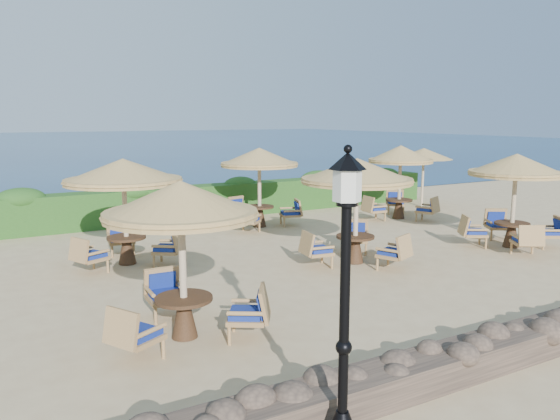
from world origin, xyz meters
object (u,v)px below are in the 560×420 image
(cafe_set_1, at_px, (357,188))
(cafe_set_5, at_px, (400,170))
(cafe_set_4, at_px, (259,172))
(cafe_set_0, at_px, (182,230))
(cafe_set_3, at_px, (124,188))
(cafe_set_2, at_px, (515,186))
(lamp_post, at_px, (344,316))
(extra_parasol, at_px, (424,154))

(cafe_set_1, relative_size, cafe_set_5, 1.03)
(cafe_set_1, xyz_separation_m, cafe_set_4, (-0.01, 5.28, -0.05))
(cafe_set_0, bearing_deg, cafe_set_5, 32.25)
(cafe_set_3, bearing_deg, cafe_set_1, -28.19)
(cafe_set_1, xyz_separation_m, cafe_set_2, (4.91, -0.79, -0.15))
(lamp_post, xyz_separation_m, cafe_set_5, (9.99, 10.44, 0.23))
(cafe_set_0, xyz_separation_m, cafe_set_5, (10.48, 6.61, -0.07))
(extra_parasol, distance_m, cafe_set_5, 3.06)
(lamp_post, height_order, cafe_set_2, lamp_post)
(lamp_post, height_order, cafe_set_0, lamp_post)
(cafe_set_4, bearing_deg, cafe_set_0, -124.77)
(cafe_set_2, bearing_deg, cafe_set_1, 170.83)
(extra_parasol, bearing_deg, cafe_set_1, -143.40)
(cafe_set_3, xyz_separation_m, cafe_set_4, (5.05, 2.56, -0.07))
(extra_parasol, bearing_deg, cafe_set_0, -148.03)
(cafe_set_4, relative_size, cafe_set_5, 0.99)
(cafe_set_3, bearing_deg, cafe_set_5, 8.12)
(cafe_set_2, bearing_deg, extra_parasol, 66.73)
(extra_parasol, height_order, cafe_set_2, cafe_set_2)
(cafe_set_1, bearing_deg, cafe_set_4, 90.16)
(cafe_set_1, bearing_deg, cafe_set_5, 39.25)
(cafe_set_5, bearing_deg, cafe_set_2, -92.27)
(extra_parasol, bearing_deg, cafe_set_2, -113.27)
(cafe_set_2, height_order, cafe_set_5, same)
(cafe_set_4, bearing_deg, cafe_set_3, -153.10)
(cafe_set_1, bearing_deg, cafe_set_0, -155.57)
(cafe_set_2, xyz_separation_m, cafe_set_3, (-9.98, 3.51, 0.17))
(lamp_post, bearing_deg, cafe_set_0, 97.22)
(cafe_set_4, xyz_separation_m, cafe_set_5, (5.12, -1.11, -0.08))
(lamp_post, height_order, extra_parasol, lamp_post)
(cafe_set_0, height_order, cafe_set_4, same)
(cafe_set_0, xyz_separation_m, cafe_set_4, (5.36, 7.72, 0.02))
(cafe_set_4, height_order, cafe_set_5, same)
(cafe_set_3, relative_size, cafe_set_5, 1.05)
(lamp_post, height_order, cafe_set_5, lamp_post)
(cafe_set_1, bearing_deg, extra_parasol, 36.60)
(lamp_post, xyz_separation_m, cafe_set_3, (-0.18, 8.99, 0.38))
(cafe_set_3, relative_size, cafe_set_4, 1.06)
(cafe_set_1, relative_size, cafe_set_3, 0.98)
(lamp_post, xyz_separation_m, cafe_set_1, (4.89, 6.27, 0.36))
(lamp_post, distance_m, cafe_set_0, 3.87)
(cafe_set_0, height_order, cafe_set_5, same)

